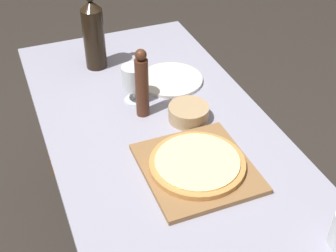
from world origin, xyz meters
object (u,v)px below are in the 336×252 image
Objects in this scene: wine_glass at (134,78)px; small_bowl at (189,113)px; pizza at (197,163)px; pepper_mill at (142,84)px; wine_bottle at (94,34)px.

wine_glass is 0.25m from small_bowl.
pepper_mill reaches higher than pizza.
pizza is 1.14× the size of pepper_mill.
pizza is at bearing -107.90° from small_bowl.
small_bowl is (0.08, 0.26, -0.00)m from pizza.
small_bowl is at bearing -52.27° from wine_glass.
pepper_mill reaches higher than wine_glass.
pepper_mill is at bearing 99.63° from pizza.
pizza is 2.05× the size of wine_glass.
pizza is 0.45m from wine_glass.
pepper_mill is 1.82× the size of small_bowl.
wine_bottle is 2.51× the size of small_bowl.
pizza is 0.37m from pepper_mill.
wine_bottle is 2.47× the size of wine_glass.
wine_bottle is at bearing 102.67° from wine_glass.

